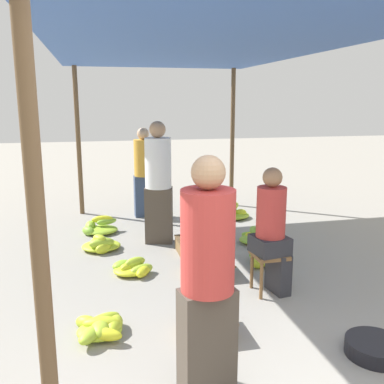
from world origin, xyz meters
TOP-DOWN VIEW (x-y plane):
  - canopy_post_front_left at (-1.40, 0.30)m, footprint 0.08×0.08m
  - canopy_post_back_left at (-1.40, 6.05)m, footprint 0.08×0.08m
  - canopy_post_back_right at (1.40, 6.05)m, footprint 0.08×0.08m
  - canopy_tarp at (0.00, 3.18)m, footprint 3.20×6.15m
  - vendor_foreground at (-0.46, 0.89)m, footprint 0.41×0.41m
  - stool at (0.59, 2.30)m, footprint 0.34×0.34m
  - vendor_seated at (0.61, 2.29)m, footprint 0.39×0.39m
  - basin_black at (0.97, 1.03)m, footprint 0.47×0.47m
  - banana_pile_left_0 at (-1.16, 1.82)m, footprint 0.47×0.52m
  - banana_pile_left_1 at (-0.76, 3.11)m, footprint 0.53×0.51m
  - banana_pile_left_2 at (-1.11, 4.05)m, footprint 0.52×0.60m
  - banana_pile_left_3 at (-1.13, 4.81)m, footprint 0.58×0.45m
  - banana_pile_right_0 at (1.11, 5.16)m, footprint 0.67×0.51m
  - banana_pile_right_1 at (0.88, 3.04)m, footprint 0.50×0.51m
  - banana_pile_right_2 at (1.07, 3.84)m, footprint 0.53×0.49m
  - crate_near at (-0.25, 1.65)m, footprint 0.44×0.44m
  - crate_mid at (0.09, 3.66)m, footprint 0.42×0.42m
  - crate_far at (0.08, 2.91)m, footprint 0.53×0.53m
  - shopper_walking_mid at (-0.32, 5.63)m, footprint 0.35×0.34m
  - shopper_walking_far at (-0.29, 4.17)m, footprint 0.44×0.44m

SIDE VIEW (x-z plane):
  - basin_black at x=0.97m, z-range 0.00..0.12m
  - banana_pile_left_1 at x=-0.76m, z-range -0.02..0.17m
  - banana_pile_left_0 at x=-1.16m, z-range 0.00..0.15m
  - banana_pile_left_2 at x=-1.11m, z-range -0.04..0.19m
  - banana_pile_right_1 at x=0.88m, z-range -0.03..0.18m
  - banana_pile_right_2 at x=1.07m, z-range -0.04..0.20m
  - banana_pile_left_3 at x=-1.13m, z-range -0.04..0.21m
  - crate_far at x=0.08m, z-range 0.00..0.17m
  - crate_near at x=-0.25m, z-range 0.00..0.18m
  - banana_pile_right_0 at x=1.11m, z-range -0.05..0.23m
  - crate_mid at x=0.09m, z-range 0.00..0.19m
  - stool at x=0.59m, z-range 0.13..0.57m
  - vendor_seated at x=0.61m, z-range 0.03..1.37m
  - shopper_walking_mid at x=-0.32m, z-range 0.03..1.57m
  - vendor_foreground at x=-0.46m, z-range 0.03..1.70m
  - shopper_walking_far at x=-0.29m, z-range 0.03..1.75m
  - canopy_post_front_left at x=-1.40m, z-range 0.00..2.56m
  - canopy_post_back_left at x=-1.40m, z-range 0.00..2.56m
  - canopy_post_back_right at x=1.40m, z-range 0.00..2.56m
  - canopy_tarp at x=0.00m, z-range 2.56..2.60m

